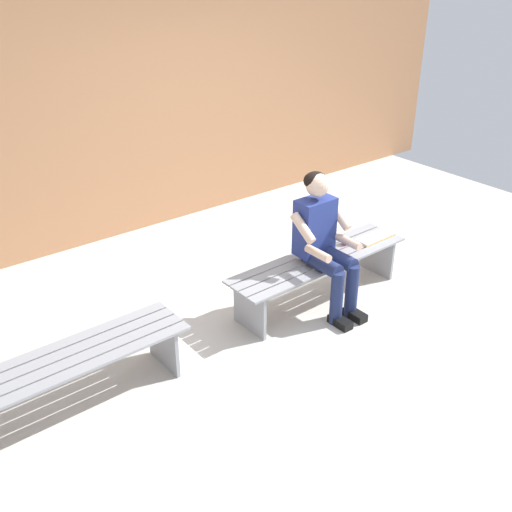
{
  "coord_description": "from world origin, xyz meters",
  "views": [
    {
      "loc": [
        3.33,
        3.34,
        2.89
      ],
      "look_at": [
        0.83,
        0.15,
        0.77
      ],
      "focal_mm": 41.86,
      "sensor_mm": 36.0,
      "label": 1
    }
  ],
  "objects_px": {
    "apple": "(345,241)",
    "bench_near": "(319,267)",
    "bench_far": "(62,371)",
    "person_seated": "(324,239)",
    "book_open": "(375,237)"
  },
  "relations": [
    {
      "from": "person_seated",
      "to": "book_open",
      "type": "distance_m",
      "value": 0.79
    },
    {
      "from": "bench_far",
      "to": "person_seated",
      "type": "bearing_deg",
      "value": 177.58
    },
    {
      "from": "bench_near",
      "to": "book_open",
      "type": "relative_size",
      "value": 4.43
    },
    {
      "from": "bench_far",
      "to": "apple",
      "type": "distance_m",
      "value": 2.76
    },
    {
      "from": "bench_near",
      "to": "apple",
      "type": "distance_m",
      "value": 0.4
    },
    {
      "from": "apple",
      "to": "bench_near",
      "type": "bearing_deg",
      "value": 8.28
    },
    {
      "from": "bench_far",
      "to": "book_open",
      "type": "relative_size",
      "value": 4.37
    },
    {
      "from": "bench_far",
      "to": "person_seated",
      "type": "distance_m",
      "value": 2.35
    },
    {
      "from": "bench_near",
      "to": "person_seated",
      "type": "relative_size",
      "value": 1.5
    },
    {
      "from": "person_seated",
      "to": "bench_far",
      "type": "bearing_deg",
      "value": -2.42
    },
    {
      "from": "person_seated",
      "to": "book_open",
      "type": "relative_size",
      "value": 2.96
    },
    {
      "from": "book_open",
      "to": "bench_near",
      "type": "bearing_deg",
      "value": -3.7
    },
    {
      "from": "apple",
      "to": "book_open",
      "type": "relative_size",
      "value": 0.19
    },
    {
      "from": "bench_far",
      "to": "book_open",
      "type": "bearing_deg",
      "value": 179.4
    },
    {
      "from": "book_open",
      "to": "apple",
      "type": "bearing_deg",
      "value": -16.05
    }
  ]
}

